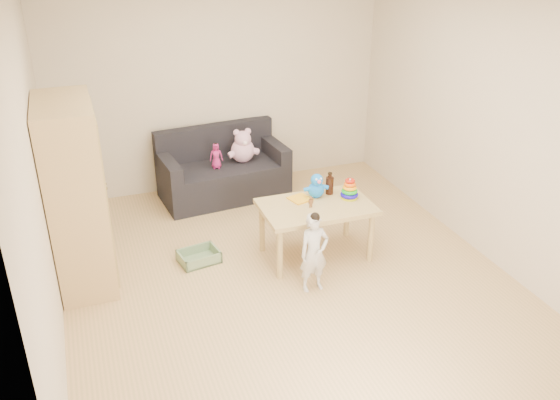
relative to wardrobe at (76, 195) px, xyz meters
name	(u,v)px	position (x,y,z in m)	size (l,w,h in m)	color
room	(284,145)	(1.75, -0.56, 0.45)	(4.50, 4.50, 4.50)	tan
wardrobe	(76,195)	(0.00, 0.00, 0.00)	(0.47, 0.95, 1.71)	tan
sofa	(224,180)	(1.66, 1.28, -0.65)	(1.47, 0.73, 0.41)	black
play_table	(316,230)	(2.16, -0.36, -0.57)	(1.07, 0.68, 0.56)	tan
storage_bin	(199,256)	(1.04, -0.08, -0.80)	(0.38, 0.28, 0.11)	gray
toddler	(314,254)	(1.91, -0.89, -0.49)	(0.27, 0.18, 0.73)	silver
pink_bear	(243,148)	(1.91, 1.30, -0.27)	(0.30, 0.26, 0.34)	#E6A9CF
doll	(216,156)	(1.56, 1.20, -0.29)	(0.15, 0.10, 0.30)	#BF2374
ring_stacker	(350,191)	(2.52, -0.33, -0.21)	(0.18, 0.18, 0.20)	#C3CC0A
brown_bottle	(330,185)	(2.38, -0.17, -0.19)	(0.08, 0.08, 0.23)	black
blue_plush	(316,185)	(2.22, -0.19, -0.16)	(0.21, 0.17, 0.25)	#1C84FF
wooden_figure	(311,202)	(2.09, -0.39, -0.23)	(0.05, 0.04, 0.11)	brown
yellow_book	(300,199)	(2.05, -0.19, -0.28)	(0.19, 0.19, 0.01)	yellow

